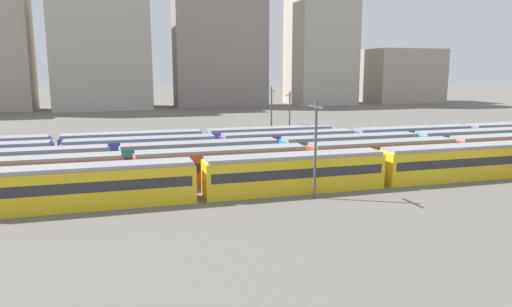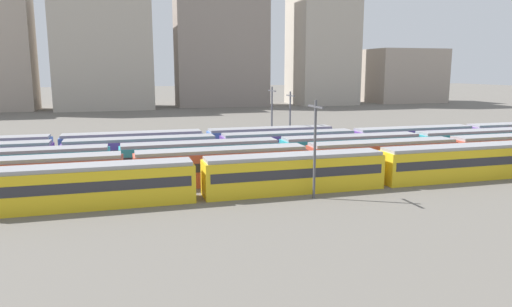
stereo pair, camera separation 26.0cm
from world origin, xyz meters
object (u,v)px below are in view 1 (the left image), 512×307
at_px(catenary_pole_2, 315,144).
at_px(train_track_3, 353,143).
at_px(train_track_0, 381,167).
at_px(catenary_pole_1, 290,117).
at_px(train_track_4, 133,146).
at_px(train_track_1, 307,161).
at_px(train_track_2, 279,153).
at_px(catenary_pole_3, 271,115).

bearing_deg(catenary_pole_2, train_track_3, 53.41).
height_order(train_track_0, catenary_pole_1, catenary_pole_1).
xyz_separation_m(train_track_4, catenary_pole_2, (15.54, -23.55, 3.18)).
relative_size(train_track_1, train_track_3, 0.66).
bearing_deg(catenary_pole_1, catenary_pole_2, -105.37).
xyz_separation_m(train_track_1, train_track_2, (-1.37, 5.20, 0.00)).
xyz_separation_m(train_track_0, train_track_1, (-6.11, 5.20, 0.00)).
height_order(catenary_pole_1, catenary_pole_3, catenary_pole_3).
bearing_deg(catenary_pole_2, train_track_2, 85.22).
height_order(train_track_1, train_track_4, same).
relative_size(train_track_3, catenary_pole_1, 13.07).
bearing_deg(catenary_pole_3, train_track_2, -104.13).
xyz_separation_m(catenary_pole_1, catenary_pole_3, (-2.72, 0.41, 0.38)).
height_order(train_track_2, catenary_pole_1, catenary_pole_1).
bearing_deg(train_track_3, catenary_pole_1, 128.50).
xyz_separation_m(train_track_1, catenary_pole_1, (4.78, 18.42, 2.92)).
distance_m(train_track_3, catenary_pole_1, 10.65).
bearing_deg(train_track_1, catenary_pole_1, 75.46).
bearing_deg(train_track_2, train_track_0, -54.28).
distance_m(train_track_1, catenary_pole_2, 8.91).
distance_m(train_track_2, train_track_4, 19.62).
bearing_deg(catenary_pole_3, train_track_1, -96.25).
bearing_deg(train_track_3, catenary_pole_3, 137.17).
relative_size(train_track_1, catenary_pole_2, 8.21).
xyz_separation_m(train_track_2, train_track_3, (12.52, 5.20, 0.00)).
bearing_deg(catenary_pole_3, train_track_4, -170.87).
bearing_deg(train_track_4, train_track_0, -40.77).
relative_size(train_track_2, catenary_pole_2, 8.21).
height_order(train_track_0, catenary_pole_2, catenary_pole_2).
xyz_separation_m(train_track_3, catenary_pole_1, (-6.38, 8.02, 2.92)).
bearing_deg(train_track_2, train_track_1, -75.23).
bearing_deg(catenary_pole_1, train_track_3, -51.50).
height_order(train_track_2, train_track_4, same).
bearing_deg(catenary_pole_1, train_track_4, -172.96).
bearing_deg(train_track_4, train_track_2, -32.00).
height_order(train_track_0, catenary_pole_3, catenary_pole_3).
bearing_deg(catenary_pole_2, catenary_pole_3, 80.39).
bearing_deg(train_track_4, catenary_pole_3, 9.13).
bearing_deg(catenary_pole_1, train_track_1, -104.54).
xyz_separation_m(train_track_1, catenary_pole_2, (-2.47, -7.95, 3.18)).
xyz_separation_m(catenary_pole_2, catenary_pole_3, (4.53, 26.77, 0.13)).
distance_m(train_track_4, catenary_pole_2, 28.39).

